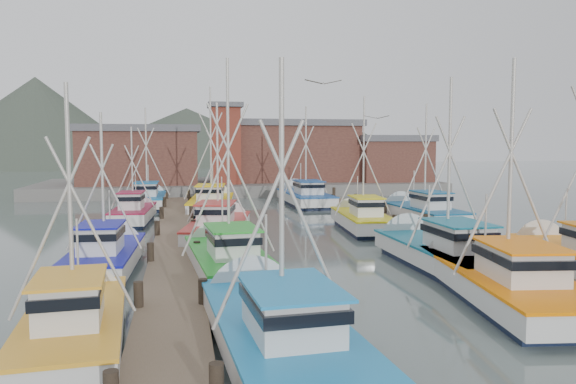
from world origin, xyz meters
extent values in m
plane|color=#445250|center=(0.00, 0.00, 0.00)|extent=(260.00, 260.00, 0.00)
cube|color=brown|center=(-7.00, 4.00, 0.20)|extent=(2.20, 46.00, 0.40)
cylinder|color=black|center=(-8.00, -9.00, 0.45)|extent=(0.30, 0.30, 1.50)
cylinder|color=black|center=(-8.00, -2.00, 0.45)|extent=(0.30, 0.30, 1.50)
cylinder|color=black|center=(-8.00, 5.00, 0.45)|extent=(0.30, 0.30, 1.50)
cylinder|color=black|center=(-8.00, 12.00, 0.45)|extent=(0.30, 0.30, 1.50)
cylinder|color=black|center=(-8.00, 19.00, 0.45)|extent=(0.30, 0.30, 1.50)
cylinder|color=black|center=(-8.00, 26.00, 0.45)|extent=(0.30, 0.30, 1.50)
cylinder|color=black|center=(-6.00, -9.00, 0.45)|extent=(0.30, 0.30, 1.50)
cylinder|color=black|center=(-6.00, -2.00, 0.45)|extent=(0.30, 0.30, 1.50)
cylinder|color=black|center=(-6.00, 5.00, 0.45)|extent=(0.30, 0.30, 1.50)
cylinder|color=black|center=(-6.00, 12.00, 0.45)|extent=(0.30, 0.30, 1.50)
cylinder|color=black|center=(-6.00, 19.00, 0.45)|extent=(0.30, 0.30, 1.50)
cylinder|color=black|center=(-6.00, 26.00, 0.45)|extent=(0.30, 0.30, 1.50)
cube|color=brown|center=(7.00, 4.00, 0.20)|extent=(2.20, 46.00, 0.40)
cylinder|color=black|center=(6.00, -9.00, 0.45)|extent=(0.30, 0.30, 1.50)
cylinder|color=black|center=(6.00, -2.00, 0.45)|extent=(0.30, 0.30, 1.50)
cylinder|color=black|center=(6.00, 5.00, 0.45)|extent=(0.30, 0.30, 1.50)
cylinder|color=black|center=(6.00, 12.00, 0.45)|extent=(0.30, 0.30, 1.50)
cylinder|color=black|center=(6.00, 19.00, 0.45)|extent=(0.30, 0.30, 1.50)
cylinder|color=black|center=(6.00, 26.00, 0.45)|extent=(0.30, 0.30, 1.50)
cylinder|color=black|center=(8.00, -2.00, 0.45)|extent=(0.30, 0.30, 1.50)
cylinder|color=black|center=(8.00, 5.00, 0.45)|extent=(0.30, 0.30, 1.50)
cylinder|color=black|center=(8.00, 12.00, 0.45)|extent=(0.30, 0.30, 1.50)
cylinder|color=black|center=(8.00, 19.00, 0.45)|extent=(0.30, 0.30, 1.50)
cylinder|color=black|center=(8.00, 26.00, 0.45)|extent=(0.30, 0.30, 1.50)
cube|color=slate|center=(0.00, 37.00, 0.60)|extent=(44.00, 16.00, 1.20)
cube|color=brown|center=(-11.00, 35.00, 3.95)|extent=(12.00, 8.00, 5.50)
cube|color=#56565B|center=(-11.00, 35.00, 7.05)|extent=(12.72, 8.48, 0.70)
cube|color=brown|center=(6.00, 37.00, 4.30)|extent=(14.00, 9.00, 6.20)
cube|color=#56565B|center=(6.00, 37.00, 7.75)|extent=(14.84, 9.54, 0.70)
cube|color=brown|center=(17.00, 34.00, 3.45)|extent=(8.00, 6.00, 4.50)
cube|color=#56565B|center=(17.00, 34.00, 6.05)|extent=(8.48, 6.36, 0.70)
cube|color=maroon|center=(-2.00, 33.00, 5.20)|extent=(3.00, 3.00, 8.00)
cube|color=#56565B|center=(-2.00, 33.00, 9.45)|extent=(3.60, 3.60, 0.50)
cone|color=#3E483C|center=(-40.00, 115.00, 0.00)|extent=(110.00, 110.00, 42.00)
cone|color=#3E483C|center=(-5.00, 130.00, 0.00)|extent=(140.00, 140.00, 30.00)
cone|color=#3E483C|center=(35.00, 120.00, 0.00)|extent=(90.00, 90.00, 24.00)
cube|color=#0F1933|center=(-4.25, -13.27, 0.05)|extent=(3.11, 8.14, 0.70)
cube|color=silver|center=(-4.25, -13.27, 0.70)|extent=(3.54, 9.25, 0.80)
cube|color=#1A83C3|center=(-4.25, -13.27, 1.08)|extent=(3.63, 9.35, 0.10)
cone|color=silver|center=(-4.54, -8.74, 0.55)|extent=(2.90, 1.28, 2.84)
cube|color=silver|center=(-4.18, -14.36, 1.65)|extent=(2.01, 2.84, 1.10)
cube|color=black|center=(-4.18, -14.36, 1.88)|extent=(2.14, 3.12, 0.28)
cube|color=#1A83C3|center=(-4.18, -14.36, 2.24)|extent=(2.27, 3.30, 0.07)
cylinder|color=#B3ADA4|center=(-4.23, -13.45, 4.33)|extent=(0.13, 0.13, 6.45)
cylinder|color=#B3ADA4|center=(-4.81, -13.49, 3.57)|extent=(2.32, 0.24, 5.05)
cylinder|color=#B3ADA4|center=(-3.65, -13.42, 3.57)|extent=(2.32, 0.24, 5.05)
cylinder|color=#B3ADA4|center=(-4.35, -11.64, 2.30)|extent=(0.08, 0.08, 2.53)
cube|color=#0F1933|center=(4.31, -9.45, 0.05)|extent=(3.82, 8.68, 0.70)
cube|color=silver|center=(4.31, -9.45, 0.70)|extent=(4.34, 9.86, 0.80)
cube|color=#FF7900|center=(4.31, -9.45, 1.08)|extent=(4.44, 9.97, 0.10)
cone|color=silver|center=(4.94, -4.73, 0.55)|extent=(3.10, 1.48, 2.98)
cube|color=silver|center=(4.16, -10.58, 1.65)|extent=(2.29, 3.09, 1.10)
cube|color=black|center=(4.16, -10.58, 1.88)|extent=(2.45, 3.39, 0.28)
cube|color=#FF7900|center=(4.16, -10.58, 2.24)|extent=(2.60, 3.60, 0.07)
cylinder|color=#B3ADA4|center=(4.29, -9.64, 4.72)|extent=(0.15, 0.15, 7.24)
cylinder|color=#B3ADA4|center=(3.68, -9.56, 3.87)|extent=(2.58, 0.44, 5.66)
cylinder|color=#B3ADA4|center=(4.89, -9.72, 3.87)|extent=(2.58, 0.44, 5.66)
cylinder|color=#B3ADA4|center=(4.54, -7.75, 2.30)|extent=(0.09, 0.09, 2.66)
cube|color=#0F1933|center=(-9.44, -11.62, 0.05)|extent=(2.59, 6.61, 0.70)
cube|color=silver|center=(-9.44, -11.62, 0.70)|extent=(2.94, 7.52, 0.80)
cube|color=gold|center=(-9.44, -11.62, 1.08)|extent=(3.02, 7.60, 0.10)
cone|color=silver|center=(-9.72, -7.96, 0.55)|extent=(2.37, 1.27, 2.30)
cube|color=silver|center=(-9.37, -12.50, 1.65)|extent=(1.65, 2.31, 1.10)
cube|color=black|center=(-9.37, -12.50, 1.88)|extent=(1.76, 2.54, 0.28)
cube|color=gold|center=(-9.37, -12.50, 2.24)|extent=(1.86, 2.69, 0.07)
cylinder|color=#B3ADA4|center=(-9.42, -11.77, 4.07)|extent=(0.12, 0.12, 5.95)
cylinder|color=#B3ADA4|center=(-9.93, -11.81, 3.37)|extent=(2.13, 0.24, 4.65)
cylinder|color=#B3ADA4|center=(-8.92, -11.73, 3.37)|extent=(2.13, 0.24, 4.65)
cylinder|color=#B3ADA4|center=(-9.54, -10.30, 2.30)|extent=(0.07, 0.07, 2.21)
cube|color=#0F1933|center=(-4.78, -4.08, 0.05)|extent=(2.98, 7.50, 0.70)
cube|color=silver|center=(-4.78, -4.08, 0.70)|extent=(3.39, 8.52, 0.80)
cube|color=green|center=(-4.78, -4.08, 1.08)|extent=(3.48, 8.61, 0.10)
cone|color=silver|center=(-5.13, 0.07, 0.55)|extent=(2.68, 1.31, 2.60)
cube|color=silver|center=(-4.70, -5.07, 1.65)|extent=(1.88, 2.63, 1.10)
cube|color=black|center=(-4.70, -5.07, 1.88)|extent=(2.01, 2.89, 0.28)
cube|color=green|center=(-4.70, -5.07, 2.24)|extent=(2.13, 3.06, 0.07)
cylinder|color=#B3ADA4|center=(-4.77, -4.24, 4.98)|extent=(0.13, 0.13, 7.77)
cylinder|color=#B3ADA4|center=(-5.30, -4.29, 4.07)|extent=(2.76, 0.31, 6.07)
cylinder|color=#B3ADA4|center=(-4.24, -4.20, 4.07)|extent=(2.76, 0.31, 6.07)
cylinder|color=#B3ADA4|center=(-4.91, -2.58, 2.30)|extent=(0.07, 0.07, 2.32)
cube|color=#0F1933|center=(4.62, -4.37, 0.05)|extent=(2.75, 8.17, 0.70)
cube|color=silver|center=(4.62, -4.37, 0.70)|extent=(3.12, 9.28, 0.80)
cube|color=#0E6681|center=(4.62, -4.37, 1.08)|extent=(3.21, 9.38, 0.10)
cone|color=silver|center=(4.57, 0.26, 0.55)|extent=(2.90, 1.14, 2.89)
cube|color=silver|center=(4.64, -5.48, 1.65)|extent=(1.90, 2.80, 1.10)
cube|color=black|center=(4.64, -5.48, 1.88)|extent=(2.02, 3.08, 0.28)
cube|color=#0E6681|center=(4.64, -5.48, 2.24)|extent=(2.15, 3.26, 0.07)
cylinder|color=#B3ADA4|center=(4.63, -4.55, 4.70)|extent=(0.13, 0.13, 7.20)
cylinder|color=#B3ADA4|center=(4.04, -4.56, 3.86)|extent=(2.58, 0.13, 5.63)
cylinder|color=#B3ADA4|center=(5.22, -4.55, 3.86)|extent=(2.58, 0.13, 5.63)
cylinder|color=#B3ADA4|center=(4.60, -2.70, 2.30)|extent=(0.08, 0.08, 2.58)
cube|color=#0F1933|center=(-9.84, -2.36, 0.05)|extent=(2.44, 6.75, 0.70)
cube|color=silver|center=(-9.84, -2.36, 0.70)|extent=(2.78, 7.68, 0.80)
cube|color=#0F129D|center=(-9.84, -2.36, 1.08)|extent=(2.86, 7.75, 0.10)
cone|color=silver|center=(-9.68, 1.42, 0.55)|extent=(2.41, 1.20, 2.36)
cube|color=silver|center=(-9.88, -3.27, 1.65)|extent=(1.62, 2.34, 1.10)
cube|color=black|center=(-9.88, -3.27, 1.88)|extent=(1.73, 2.57, 0.28)
cube|color=#0F129D|center=(-9.88, -3.27, 2.24)|extent=(1.83, 2.72, 0.07)
cylinder|color=#B3ADA4|center=(-9.85, -2.52, 3.94)|extent=(0.12, 0.12, 5.68)
cylinder|color=#B3ADA4|center=(-10.37, -2.49, 3.27)|extent=(2.04, 0.17, 4.44)
cylinder|color=#B3ADA4|center=(-9.33, -2.54, 3.27)|extent=(2.04, 0.17, 4.44)
cylinder|color=#B3ADA4|center=(-9.78, -1.00, 2.30)|extent=(0.07, 0.07, 2.27)
cone|color=silver|center=(10.33, -2.38, 0.55)|extent=(2.79, 1.45, 2.66)
cylinder|color=#B3ADA4|center=(9.96, -5.04, 2.30)|extent=(0.08, 0.08, 2.46)
cube|color=#0F1933|center=(-4.58, 5.14, 0.05)|extent=(3.97, 8.06, 0.70)
cube|color=silver|center=(-4.58, 5.14, 0.70)|extent=(4.51, 9.16, 0.80)
cube|color=#B52B25|center=(-4.58, 5.14, 1.08)|extent=(4.61, 9.26, 0.10)
cone|color=silver|center=(-3.73, 9.44, 0.55)|extent=(2.90, 1.61, 2.74)
cube|color=silver|center=(-4.79, 4.11, 1.65)|extent=(2.25, 2.93, 1.10)
cube|color=black|center=(-4.79, 4.11, 1.88)|extent=(2.41, 3.21, 0.28)
cube|color=#B52B25|center=(-4.79, 4.11, 2.24)|extent=(2.56, 3.40, 0.07)
cylinder|color=#B3ADA4|center=(-4.62, 4.97, 4.44)|extent=(0.14, 0.14, 6.68)
cylinder|color=#B3ADA4|center=(-5.17, 5.08, 3.66)|extent=(2.37, 0.56, 5.23)
cylinder|color=#B3ADA4|center=(-4.07, 4.86, 3.66)|extent=(2.37, 0.56, 5.23)
cylinder|color=#B3ADA4|center=(-4.27, 6.69, 2.30)|extent=(0.08, 0.08, 2.45)
cube|color=#0F1933|center=(4.52, 6.72, 0.05)|extent=(2.75, 6.98, 0.70)
cube|color=silver|center=(4.52, 6.72, 0.70)|extent=(3.12, 7.93, 0.80)
cube|color=#CFC10D|center=(4.52, 6.72, 1.08)|extent=(3.21, 8.01, 0.10)
cone|color=silver|center=(4.83, 10.59, 0.55)|extent=(2.50, 1.29, 2.42)
cube|color=silver|center=(4.45, 5.79, 1.65)|extent=(1.74, 2.44, 1.10)
cube|color=black|center=(4.45, 5.79, 1.88)|extent=(1.86, 2.68, 0.28)
cube|color=#CFC10D|center=(4.45, 5.79, 2.24)|extent=(1.97, 2.84, 0.07)
cylinder|color=#B3ADA4|center=(4.51, 6.57, 4.76)|extent=(0.12, 0.12, 7.31)
cylinder|color=#B3ADA4|center=(4.02, 6.60, 3.90)|extent=(2.60, 0.28, 5.71)
cylinder|color=#B3ADA4|center=(5.00, 6.53, 3.90)|extent=(2.60, 0.28, 5.71)
cylinder|color=#B3ADA4|center=(4.63, 8.11, 2.30)|extent=(0.07, 0.07, 2.16)
cube|color=#0F1933|center=(-9.91, 12.82, 0.05)|extent=(2.43, 6.41, 0.70)
cube|color=silver|center=(-9.91, 12.82, 0.70)|extent=(2.76, 7.28, 0.80)
cube|color=maroon|center=(-9.91, 12.82, 1.08)|extent=(2.84, 7.36, 0.10)
cone|color=silver|center=(-9.69, 16.39, 0.55)|extent=(2.30, 1.24, 2.23)
cube|color=silver|center=(-9.96, 11.96, 1.65)|extent=(1.57, 2.23, 1.10)
cube|color=black|center=(-9.96, 11.96, 1.88)|extent=(1.68, 2.45, 0.28)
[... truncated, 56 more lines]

